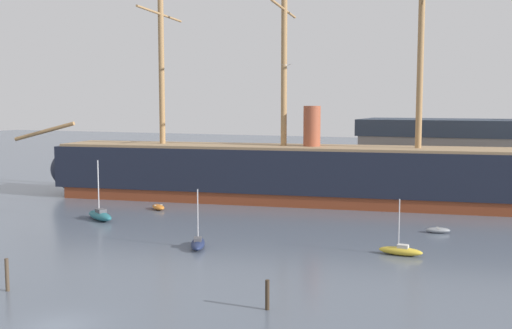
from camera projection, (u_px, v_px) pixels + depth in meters
The scene contains 11 objects.
ground_plane at pixel (59, 326), 35.39m from camera, with size 400.00×400.00×0.00m, color slate.
tall_ship at pixel (284, 172), 79.94m from camera, with size 74.57×20.07×36.01m.
sailboat_near_centre at pixel (198, 243), 54.44m from camera, with size 2.88×4.22×5.33m.
sailboat_mid_left at pixel (100, 215), 67.51m from camera, with size 5.23×3.89×6.70m.
sailboat_mid_right at pixel (401, 250), 51.93m from camera, with size 3.78×1.25×4.87m.
dinghy_alongside_bow at pixel (158, 207), 74.10m from camera, with size 2.86×2.59×0.64m.
dinghy_alongside_stern at pixel (438, 230), 60.84m from camera, with size 2.58×1.66×0.56m.
dinghy_far_left at pixel (156, 185), 93.88m from camera, with size 2.03×3.10×0.68m.
mooring_piling_nearest at pixel (7, 275), 41.92m from camera, with size 0.27×0.27×2.31m, color #4C3D2D.
mooring_piling_left_pair at pixel (267, 295), 38.14m from camera, with size 0.28×0.28×1.93m, color #382B1E.
seagull_in_flight at pixel (286, 65), 64.74m from camera, with size 1.20×0.41×0.13m.
Camera 1 is at (24.02, -27.01, 13.02)m, focal length 42.44 mm.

